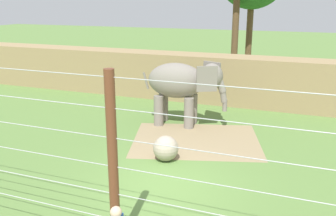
% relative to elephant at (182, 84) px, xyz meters
% --- Properties ---
extents(ground_plane, '(120.00, 120.00, 0.00)m').
position_rel_elephant_xyz_m(ground_plane, '(1.36, -5.60, -1.84)').
color(ground_plane, '#5B7F3D').
extents(dirt_patch, '(5.81, 5.17, 0.01)m').
position_rel_elephant_xyz_m(dirt_patch, '(1.15, -1.63, -1.84)').
color(dirt_patch, '#937F5B').
rests_on(dirt_patch, ground).
extents(embankment_wall, '(36.00, 1.80, 2.49)m').
position_rel_elephant_xyz_m(embankment_wall, '(1.36, 4.40, -0.60)').
color(embankment_wall, '#997F56').
rests_on(embankment_wall, ground).
extents(elephant, '(3.75, 1.64, 2.78)m').
position_rel_elephant_xyz_m(elephant, '(0.00, 0.00, 0.00)').
color(elephant, gray).
rests_on(elephant, ground).
extents(enrichment_ball, '(0.87, 0.87, 0.87)m').
position_rel_elephant_xyz_m(enrichment_ball, '(0.74, -3.83, -1.41)').
color(enrichment_ball, tan).
rests_on(enrichment_ball, ground).
extents(cable_fence, '(12.63, 0.21, 4.03)m').
position_rel_elephant_xyz_m(cable_fence, '(1.40, -8.66, 0.19)').
color(cable_fence, brown).
rests_on(cable_fence, ground).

